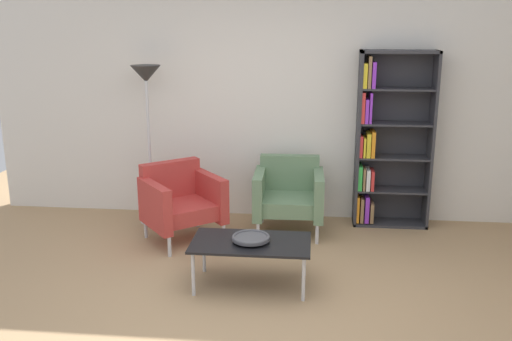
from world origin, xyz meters
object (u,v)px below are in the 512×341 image
armchair_corner_red (289,194)px  armchair_near_window (180,200)px  bookshelf_tall (386,142)px  decorative_bowl (251,238)px  coffee_table_low (251,245)px  floor_lamp_torchiere (147,93)px

armchair_corner_red → armchair_near_window: bearing=-163.4°
bookshelf_tall → decorative_bowl: 2.16m
coffee_table_low → decorative_bowl: size_ratio=3.12×
coffee_table_low → armchair_corner_red: armchair_corner_red is taller
coffee_table_low → decorative_bowl: decorative_bowl is taller
decorative_bowl → armchair_corner_red: (0.26, 1.33, -0.02)m
armchair_near_window → coffee_table_low: bearing=-88.9°
armchair_near_window → armchair_corner_red: same height
coffee_table_low → decorative_bowl: bearing=77.7°
decorative_bowl → floor_lamp_torchiere: 2.19m
armchair_near_window → floor_lamp_torchiere: 1.22m
armchair_near_window → floor_lamp_torchiere: (-0.44, 0.47, 1.03)m
floor_lamp_torchiere → coffee_table_low: bearing=-48.7°
coffee_table_low → floor_lamp_torchiere: size_ratio=0.57×
bookshelf_tall → decorative_bowl: bookshelf_tall is taller
floor_lamp_torchiere → bookshelf_tall: bearing=4.6°
coffee_table_low → floor_lamp_torchiere: floor_lamp_torchiere is taller
armchair_corner_red → floor_lamp_torchiere: (-1.53, 0.12, 1.03)m
bookshelf_tall → armchair_near_window: bearing=-162.2°
armchair_corner_red → floor_lamp_torchiere: floor_lamp_torchiere is taller
decorative_bowl → coffee_table_low: bearing=-102.3°
coffee_table_low → armchair_corner_red: (0.26, 1.33, 0.05)m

